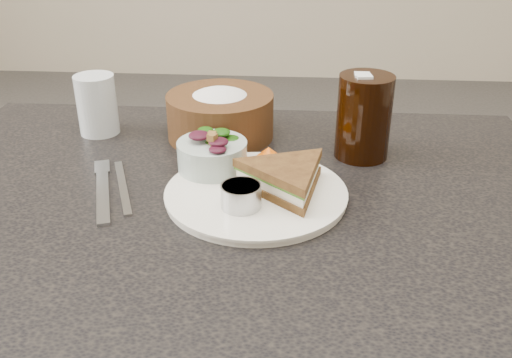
{
  "coord_description": "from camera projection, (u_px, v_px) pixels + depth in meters",
  "views": [
    {
      "loc": [
        0.09,
        -0.72,
        1.15
      ],
      "look_at": [
        0.04,
        -0.01,
        0.78
      ],
      "focal_mm": 40.0,
      "sensor_mm": 36.0,
      "label": 1
    }
  ],
  "objects": [
    {
      "name": "dinner_plate",
      "position": [
        256.0,
        194.0,
        0.81
      ],
      "size": [
        0.26,
        0.26,
        0.01
      ],
      "primitive_type": "cylinder",
      "color": "white",
      "rests_on": "dining_table"
    },
    {
      "name": "sandwich",
      "position": [
        286.0,
        178.0,
        0.8
      ],
      "size": [
        0.22,
        0.22,
        0.04
      ],
      "primitive_type": null,
      "rotation": [
        0.0,
        0.0,
        -0.71
      ],
      "color": "brown",
      "rests_on": "dinner_plate"
    },
    {
      "name": "salad_bowl",
      "position": [
        212.0,
        151.0,
        0.86
      ],
      "size": [
        0.13,
        0.13,
        0.06
      ],
      "primitive_type": null,
      "rotation": [
        0.0,
        0.0,
        -0.33
      ],
      "color": "#A3B7AF",
      "rests_on": "dinner_plate"
    },
    {
      "name": "dressing_ramekin",
      "position": [
        241.0,
        196.0,
        0.76
      ],
      "size": [
        0.06,
        0.06,
        0.03
      ],
      "primitive_type": "cylinder",
      "rotation": [
        0.0,
        0.0,
        -0.17
      ],
      "color": "#A6A9AB",
      "rests_on": "dinner_plate"
    },
    {
      "name": "orange_wedge",
      "position": [
        269.0,
        156.0,
        0.88
      ],
      "size": [
        0.1,
        0.1,
        0.03
      ],
      "primitive_type": "cone",
      "rotation": [
        0.0,
        0.0,
        0.63
      ],
      "color": "#FF6308",
      "rests_on": "dinner_plate"
    },
    {
      "name": "fork",
      "position": [
        103.0,
        193.0,
        0.82
      ],
      "size": [
        0.07,
        0.17,
        0.0
      ],
      "primitive_type": "cube",
      "rotation": [
        0.0,
        0.0,
        0.32
      ],
      "color": "#B1B4B9",
      "rests_on": "dining_table"
    },
    {
      "name": "knife",
      "position": [
        123.0,
        187.0,
        0.84
      ],
      "size": [
        0.07,
        0.16,
        0.0
      ],
      "primitive_type": "cube",
      "rotation": [
        0.0,
        0.0,
        0.36
      ],
      "color": "#A7A8A9",
      "rests_on": "dining_table"
    },
    {
      "name": "bread_basket",
      "position": [
        220.0,
        108.0,
        0.99
      ],
      "size": [
        0.24,
        0.24,
        0.11
      ],
      "primitive_type": null,
      "rotation": [
        0.0,
        0.0,
        -0.34
      ],
      "color": "#54311C",
      "rests_on": "dining_table"
    },
    {
      "name": "cola_glass",
      "position": [
        364.0,
        113.0,
        0.91
      ],
      "size": [
        0.09,
        0.09,
        0.15
      ],
      "primitive_type": null,
      "rotation": [
        0.0,
        0.0,
        -0.04
      ],
      "color": "black",
      "rests_on": "dining_table"
    },
    {
      "name": "water_glass",
      "position": [
        97.0,
        105.0,
        1.01
      ],
      "size": [
        0.07,
        0.07,
        0.11
      ],
      "primitive_type": "cylinder",
      "rotation": [
        0.0,
        0.0,
        -0.05
      ],
      "color": "silver",
      "rests_on": "dining_table"
    }
  ]
}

